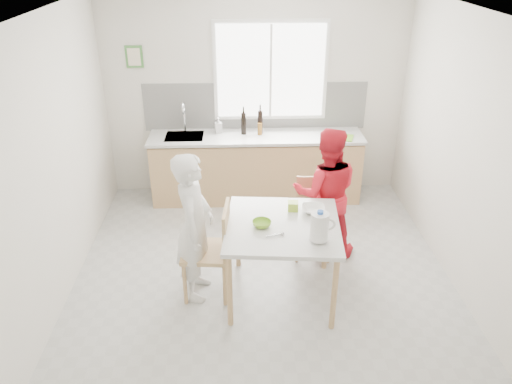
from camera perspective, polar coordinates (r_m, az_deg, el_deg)
The scene contains 21 objects.
ground at distance 5.39m, azimuth 0.81°, elevation -10.22°, with size 4.50×4.50×0.00m, color #B7B7B2.
room_shell at distance 4.58m, azimuth 0.95°, elevation 6.34°, with size 4.50×4.50×4.50m.
window at distance 6.70m, azimuth 1.68°, elevation 13.63°, with size 1.50×0.06×1.30m.
backsplash at distance 6.83m, azimuth -0.08°, elevation 9.77°, with size 3.00×0.02×0.65m, color white.
picture_frame at distance 6.77m, azimuth -13.76°, elevation 14.78°, with size 0.22×0.03×0.28m.
kitchen_counter at distance 6.85m, azimuth -0.02°, elevation 2.59°, with size 2.84×0.64×1.37m.
dining_table at distance 4.81m, azimuth 3.06°, elevation -4.56°, with size 1.17×1.17×0.83m.
chair_left at distance 4.96m, azimuth -4.86°, elevation -6.30°, with size 0.50×0.50×0.99m.
chair_far at distance 5.66m, azimuth 6.55°, elevation -2.44°, with size 0.45×0.45×0.89m.
person_white at distance 4.86m, azimuth -7.03°, elevation -4.03°, with size 0.56×0.37×1.54m, color white.
person_red at distance 5.54m, azimuth 7.96°, elevation -0.13°, with size 0.73×0.57×1.51m, color red.
bowl_green at distance 4.71m, azimuth 0.66°, elevation -3.65°, with size 0.18×0.18×0.06m, color #7BB429.
bowl_white at distance 4.98m, azimuth 6.55°, elevation -1.99°, with size 0.23×0.23×0.06m, color white.
milk_jug at distance 4.46m, azimuth 7.32°, elevation -3.89°, with size 0.23×0.16×0.29m.
green_box at distance 4.99m, azimuth 4.25°, elevation -1.61°, with size 0.10×0.10×0.09m, color #9FC72D.
spoon at distance 4.57m, azimuth 2.09°, elevation -4.97°, with size 0.01×0.01×0.16m, color #A5A5AA.
cutting_board at distance 6.67m, azimuth 9.51°, elevation 6.22°, with size 0.35×0.25×0.01m, color #70B72A.
wine_bottle_a at distance 6.67m, azimuth 0.48°, elevation 8.01°, with size 0.07×0.07×0.32m, color black.
wine_bottle_b at distance 6.65m, azimuth -1.43°, elevation 7.87°, with size 0.07×0.07×0.30m, color black.
jar_amber at distance 6.65m, azimuth 0.44°, elevation 7.22°, with size 0.06×0.06×0.16m, color brown.
soap_bottle at distance 6.74m, azimuth -4.32°, elevation 7.64°, with size 0.09×0.09×0.20m, color #999999.
Camera 1 is at (-0.24, -4.27, 3.28)m, focal length 35.00 mm.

